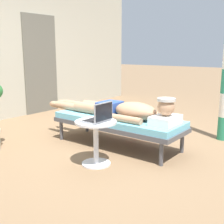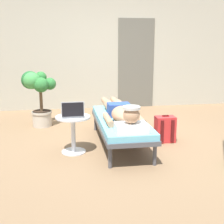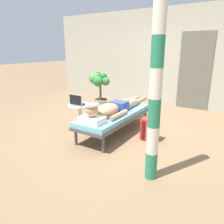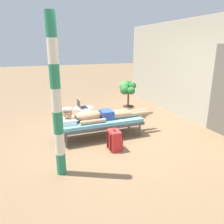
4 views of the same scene
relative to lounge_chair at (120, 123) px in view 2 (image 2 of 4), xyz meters
name	(u,v)px [view 2 (image 2 of 4)]	position (x,y,z in m)	size (l,w,h in m)	color
ground_plane	(124,141)	(0.09, 0.16, -0.35)	(40.00, 40.00, 0.00)	#846647
house_wall_back	(98,49)	(0.00, 2.78, 1.00)	(7.60, 0.20, 2.70)	#B2AD99
house_door_panel	(136,64)	(0.87, 2.67, 0.67)	(0.84, 0.03, 2.04)	#625F54
lounge_chair	(120,123)	(0.00, 0.00, 0.00)	(0.67, 1.87, 0.42)	#4C4C51
person_reclining	(121,112)	(0.00, -0.06, 0.17)	(0.53, 2.17, 0.33)	white
side_table	(73,128)	(-0.71, -0.21, 0.01)	(0.48, 0.48, 0.52)	silver
laptop	(73,113)	(-0.71, -0.26, 0.24)	(0.31, 0.24, 0.23)	#A5A8AD
backpack	(165,129)	(0.71, 0.05, -0.15)	(0.30, 0.26, 0.42)	red
potted_plant	(38,92)	(-1.28, 1.26, 0.30)	(0.62, 0.50, 1.01)	#BFB29E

